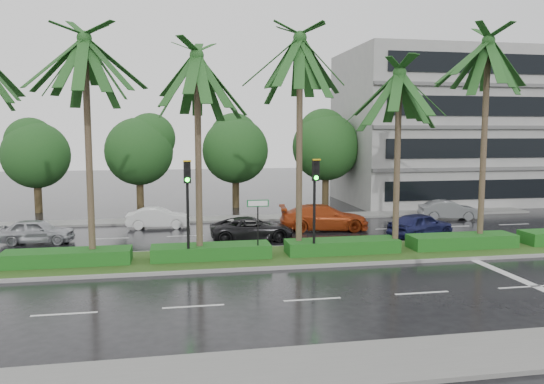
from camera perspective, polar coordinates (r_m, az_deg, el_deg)
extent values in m
plane|color=black|center=(23.09, 1.15, -7.72)|extent=(120.00, 120.00, 0.00)
cube|color=slate|center=(13.76, 10.18, -17.66)|extent=(40.00, 2.40, 0.12)
cube|color=slate|center=(34.68, -2.86, -2.83)|extent=(40.00, 2.00, 0.12)
cube|color=gray|center=(24.02, 0.66, -6.99)|extent=(36.00, 4.00, 0.14)
cube|color=#264316|center=(24.01, 0.66, -6.81)|extent=(35.60, 3.70, 0.02)
cube|color=#144716|center=(23.93, -21.14, -6.55)|extent=(5.20, 1.40, 0.60)
cube|color=#144716|center=(23.56, -6.56, -6.35)|extent=(5.20, 1.40, 0.60)
cube|color=#144716|center=(24.68, 7.55, -5.77)|extent=(5.20, 1.40, 0.60)
cube|color=#144716|center=(27.12, 19.74, -4.99)|extent=(5.20, 1.40, 0.60)
cube|color=silver|center=(30.40, -24.61, -4.84)|extent=(2.00, 0.12, 0.01)
cube|color=silver|center=(18.18, -21.44, -12.12)|extent=(2.00, 0.12, 0.01)
cube|color=silver|center=(29.67, -17.08, -4.80)|extent=(2.00, 0.12, 0.01)
cube|color=silver|center=(17.85, -8.45, -12.07)|extent=(2.00, 0.12, 0.01)
cube|color=silver|center=(29.47, -9.31, -4.68)|extent=(2.00, 0.12, 0.01)
cube|color=silver|center=(18.41, 4.35, -11.44)|extent=(2.00, 0.12, 0.01)
cube|color=silver|center=(29.82, -1.58, -4.46)|extent=(2.00, 0.12, 0.01)
cube|color=silver|center=(19.78, 15.82, -10.40)|extent=(2.00, 0.12, 0.01)
cube|color=silver|center=(30.68, 5.84, -4.18)|extent=(2.00, 0.12, 0.01)
cube|color=silver|center=(21.80, 25.41, -9.20)|extent=(2.00, 0.12, 0.01)
cube|color=silver|center=(32.02, 12.74, -3.86)|extent=(2.00, 0.12, 0.01)
cube|color=silver|center=(33.79, 19.00, -3.52)|extent=(2.00, 0.12, 0.01)
cube|color=silver|center=(35.91, 24.58, -3.18)|extent=(2.00, 0.12, 0.01)
cube|color=silver|center=(23.66, 23.55, -7.91)|extent=(0.40, 6.00, 0.01)
cylinder|color=#423826|center=(23.30, -19.11, 3.99)|extent=(0.28, 0.28, 9.29)
cylinder|color=#423826|center=(23.88, -18.71, -6.68)|extent=(0.40, 0.40, 0.44)
cylinder|color=#423826|center=(22.87, -7.92, 3.50)|extent=(0.28, 0.28, 8.70)
cylinder|color=#423826|center=(23.45, -7.77, -6.63)|extent=(0.40, 0.40, 0.44)
cylinder|color=#423826|center=(23.78, 2.96, 4.76)|extent=(0.28, 0.28, 9.61)
cylinder|color=#423826|center=(24.36, 2.89, -6.08)|extent=(0.40, 0.40, 0.44)
cylinder|color=#423826|center=(24.88, 13.31, 3.00)|extent=(0.28, 0.28, 8.16)
cylinder|color=#423826|center=(25.39, 13.08, -5.72)|extent=(0.40, 0.40, 0.44)
cylinder|color=#423826|center=(27.23, 21.83, 4.67)|extent=(0.28, 0.28, 9.75)
cylinder|color=#423826|center=(27.73, 21.42, -4.98)|extent=(0.40, 0.40, 0.44)
cylinder|color=black|center=(22.65, -9.03, -3.29)|extent=(0.12, 0.12, 3.40)
cube|color=black|center=(22.21, -9.11, 2.10)|extent=(0.30, 0.18, 0.90)
cube|color=gold|center=(22.06, -9.13, 3.32)|extent=(0.34, 0.12, 0.06)
cylinder|color=black|center=(22.09, -9.12, 2.86)|extent=(0.18, 0.04, 0.18)
cylinder|color=black|center=(22.11, -9.11, 2.08)|extent=(0.18, 0.04, 0.18)
cylinder|color=#0CE519|center=(22.13, -9.09, 1.31)|extent=(0.18, 0.04, 0.18)
cylinder|color=black|center=(23.43, 4.56, -2.91)|extent=(0.12, 0.12, 3.40)
cube|color=black|center=(23.01, 4.72, 2.31)|extent=(0.30, 0.18, 0.90)
cube|color=gold|center=(22.86, 4.81, 3.49)|extent=(0.34, 0.12, 0.06)
cylinder|color=black|center=(22.89, 4.80, 3.04)|extent=(0.18, 0.04, 0.18)
cylinder|color=black|center=(22.91, 4.79, 2.29)|extent=(0.18, 0.04, 0.18)
cylinder|color=#0CE519|center=(22.94, 4.78, 1.54)|extent=(0.18, 0.04, 0.18)
cylinder|color=black|center=(23.08, -1.53, -4.04)|extent=(0.06, 0.06, 2.60)
cube|color=#0C5926|center=(22.87, -1.53, -1.22)|extent=(0.95, 0.04, 0.30)
cube|color=white|center=(22.85, -1.52, -1.23)|extent=(0.85, 0.01, 0.22)
cylinder|color=#362C18|center=(40.80, -23.85, -0.47)|extent=(0.52, 0.52, 2.25)
sphere|color=#19431A|center=(40.58, -24.04, 3.63)|extent=(4.62, 4.62, 4.62)
sphere|color=#19431A|center=(40.84, -24.00, 4.91)|extent=(3.47, 3.47, 3.47)
cylinder|color=#362C18|center=(39.75, -14.00, -0.18)|extent=(0.52, 0.52, 2.37)
sphere|color=#19431A|center=(39.52, -14.12, 4.26)|extent=(4.88, 4.88, 4.88)
sphere|color=#19431A|center=(39.80, -14.13, 5.64)|extent=(3.66, 3.66, 3.66)
cylinder|color=#362C18|center=(39.93, -3.92, 0.03)|extent=(0.52, 0.52, 2.39)
sphere|color=#19431A|center=(39.70, -3.96, 4.49)|extent=(4.91, 4.91, 4.91)
sphere|color=#19431A|center=(39.98, -4.02, 5.87)|extent=(3.68, 3.68, 3.68)
cylinder|color=#362C18|center=(41.31, 5.77, 0.32)|extent=(0.52, 0.52, 2.51)
sphere|color=#19431A|center=(41.09, 5.82, 4.85)|extent=(5.17, 5.17, 5.17)
sphere|color=#19431A|center=(41.36, 5.72, 6.25)|extent=(3.88, 3.88, 3.88)
cylinder|color=#362C18|center=(43.77, 14.60, 0.60)|extent=(0.52, 0.52, 2.69)
sphere|color=#19431A|center=(43.57, 14.73, 5.18)|extent=(5.53, 5.53, 5.53)
sphere|color=#19431A|center=(43.83, 14.61, 6.59)|extent=(4.15, 4.15, 4.15)
cube|color=gray|center=(45.36, 17.96, 6.59)|extent=(16.00, 10.00, 12.00)
imported|color=#AEAFB6|center=(29.61, -24.01, -3.87)|extent=(1.72, 3.80, 1.26)
imported|color=silver|center=(32.09, -12.12, -2.73)|extent=(1.44, 3.74, 1.22)
imported|color=black|center=(27.89, -2.14, -3.96)|extent=(2.14, 4.46, 1.23)
imported|color=#A43611|center=(30.82, 5.60, -2.74)|extent=(2.71, 5.34, 1.48)
imported|color=#181B49|center=(29.74, 15.68, -3.43)|extent=(3.02, 4.25, 1.34)
imported|color=slate|center=(36.33, 18.48, -1.84)|extent=(2.03, 3.94, 1.24)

